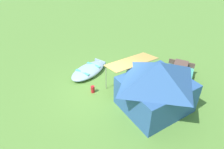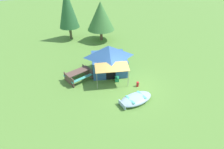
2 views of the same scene
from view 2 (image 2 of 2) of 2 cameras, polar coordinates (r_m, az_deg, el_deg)
The scene contains 8 objects.
ground_plane at distance 13.84m, azimuth 5.79°, elevation -3.53°, with size 80.00×80.00×0.00m, color #5B8A39.
beached_rowboat at distance 12.35m, azimuth 7.55°, elevation -7.72°, with size 2.61×1.65×0.40m.
canvas_cabin_tent at distance 14.85m, azimuth -1.04°, elevation 5.07°, with size 3.52×4.27×2.39m.
picnic_table at distance 14.42m, azimuth -10.64°, elevation 0.07°, with size 2.31×2.02×0.79m.
cooler_box at distance 14.23m, azimuth 1.58°, elevation -1.39°, with size 0.45×0.31×0.33m, color #208F5A.
fuel_can at distance 13.74m, azimuth 8.16°, elevation -3.07°, with size 0.19×0.19×0.37m, color red.
pine_tree_back_left at distance 20.91m, azimuth -3.65°, elevation 18.13°, with size 3.08×3.08×4.38m.
pine_tree_back_right at distance 21.73m, azimuth -14.05°, elevation 19.88°, with size 2.31×2.31×5.76m.
Camera 2 is at (-5.22, -9.82, 8.24)m, focal length 28.67 mm.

